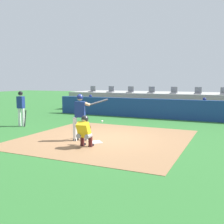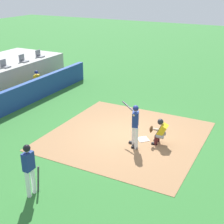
{
  "view_description": "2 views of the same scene",
  "coord_description": "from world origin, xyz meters",
  "px_view_note": "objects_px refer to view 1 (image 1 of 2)",
  "views": [
    {
      "loc": [
        4.61,
        -9.39,
        2.32
      ],
      "look_at": [
        0.0,
        0.7,
        1.0
      ],
      "focal_mm": 42.6,
      "sensor_mm": 36.0,
      "label": 1
    },
    {
      "loc": [
        -11.45,
        -5.33,
        6.32
      ],
      "look_at": [
        0.0,
        0.7,
        1.0
      ],
      "focal_mm": 51.45,
      "sensor_mm": 36.0,
      "label": 2
    }
  ],
  "objects_px": {
    "stadium_seat_2": "(130,91)",
    "stadium_seat_6": "(224,93)",
    "home_plate": "(95,142)",
    "stadium_seat_4": "(174,92)",
    "stadium_seat_1": "(111,91)",
    "stadium_seat_3": "(151,91)",
    "dugout_player_1": "(204,108)",
    "batter_at_plate": "(81,114)",
    "stadium_seat_5": "(198,92)",
    "stadium_seat_0": "(92,90)",
    "on_deck_batter": "(21,106)",
    "dugout_player_0": "(90,103)",
    "catcher_crouched": "(85,130)"
  },
  "relations": [
    {
      "from": "batter_at_plate",
      "to": "dugout_player_1",
      "type": "xyz_separation_m",
      "value": [
        3.73,
        8.04,
        -0.36
      ]
    },
    {
      "from": "home_plate",
      "to": "dugout_player_0",
      "type": "bearing_deg",
      "value": 120.54
    },
    {
      "from": "stadium_seat_0",
      "to": "stadium_seat_3",
      "type": "bearing_deg",
      "value": 0.0
    },
    {
      "from": "dugout_player_1",
      "to": "stadium_seat_1",
      "type": "xyz_separation_m",
      "value": [
        -7.11,
        2.03,
        0.86
      ]
    },
    {
      "from": "stadium_seat_2",
      "to": "stadium_seat_6",
      "type": "height_order",
      "value": "same"
    },
    {
      "from": "stadium_seat_2",
      "to": "home_plate",
      "type": "bearing_deg",
      "value": -76.53
    },
    {
      "from": "stadium_seat_4",
      "to": "stadium_seat_5",
      "type": "height_order",
      "value": "same"
    },
    {
      "from": "stadium_seat_0",
      "to": "stadium_seat_4",
      "type": "bearing_deg",
      "value": 0.0
    },
    {
      "from": "dugout_player_0",
      "to": "dugout_player_1",
      "type": "xyz_separation_m",
      "value": [
        7.85,
        0.0,
        0.0
      ]
    },
    {
      "from": "home_plate",
      "to": "dugout_player_1",
      "type": "relative_size",
      "value": 0.34
    },
    {
      "from": "on_deck_batter",
      "to": "stadium_seat_4",
      "type": "bearing_deg",
      "value": 54.98
    },
    {
      "from": "dugout_player_1",
      "to": "stadium_seat_5",
      "type": "xyz_separation_m",
      "value": [
        -0.61,
        2.03,
        0.86
      ]
    },
    {
      "from": "on_deck_batter",
      "to": "stadium_seat_2",
      "type": "relative_size",
      "value": 3.72
    },
    {
      "from": "on_deck_batter",
      "to": "stadium_seat_0",
      "type": "height_order",
      "value": "stadium_seat_0"
    },
    {
      "from": "stadium_seat_2",
      "to": "stadium_seat_6",
      "type": "bearing_deg",
      "value": 0.0
    },
    {
      "from": "stadium_seat_1",
      "to": "stadium_seat_4",
      "type": "bearing_deg",
      "value": 0.0
    },
    {
      "from": "catcher_crouched",
      "to": "stadium_seat_3",
      "type": "height_order",
      "value": "stadium_seat_3"
    },
    {
      "from": "stadium_seat_2",
      "to": "stadium_seat_5",
      "type": "xyz_separation_m",
      "value": [
        4.88,
        0.0,
        0.0
      ]
    },
    {
      "from": "stadium_seat_0",
      "to": "dugout_player_0",
      "type": "bearing_deg",
      "value": -66.55
    },
    {
      "from": "home_plate",
      "to": "catcher_crouched",
      "type": "distance_m",
      "value": 0.93
    },
    {
      "from": "dugout_player_0",
      "to": "stadium_seat_0",
      "type": "relative_size",
      "value": 2.71
    },
    {
      "from": "home_plate",
      "to": "stadium_seat_4",
      "type": "xyz_separation_m",
      "value": [
        0.81,
        10.18,
        1.51
      ]
    },
    {
      "from": "catcher_crouched",
      "to": "stadium_seat_6",
      "type": "bearing_deg",
      "value": 69.47
    },
    {
      "from": "stadium_seat_1",
      "to": "stadium_seat_5",
      "type": "xyz_separation_m",
      "value": [
        6.5,
        0.0,
        0.0
      ]
    },
    {
      "from": "on_deck_batter",
      "to": "stadium_seat_3",
      "type": "bearing_deg",
      "value": 62.99
    },
    {
      "from": "stadium_seat_4",
      "to": "stadium_seat_6",
      "type": "distance_m",
      "value": 3.25
    },
    {
      "from": "dugout_player_1",
      "to": "stadium_seat_3",
      "type": "xyz_separation_m",
      "value": [
        -3.86,
        2.03,
        0.86
      ]
    },
    {
      "from": "batter_at_plate",
      "to": "stadium_seat_1",
      "type": "distance_m",
      "value": 10.64
    },
    {
      "from": "on_deck_batter",
      "to": "dugout_player_1",
      "type": "bearing_deg",
      "value": 38.31
    },
    {
      "from": "home_plate",
      "to": "stadium_seat_3",
      "type": "height_order",
      "value": "stadium_seat_3"
    },
    {
      "from": "stadium_seat_1",
      "to": "stadium_seat_5",
      "type": "bearing_deg",
      "value": 0.0
    },
    {
      "from": "home_plate",
      "to": "on_deck_batter",
      "type": "height_order",
      "value": "on_deck_batter"
    },
    {
      "from": "batter_at_plate",
      "to": "on_deck_batter",
      "type": "relative_size",
      "value": 1.01
    },
    {
      "from": "on_deck_batter",
      "to": "stadium_seat_3",
      "type": "height_order",
      "value": "stadium_seat_3"
    },
    {
      "from": "catcher_crouched",
      "to": "stadium_seat_2",
      "type": "distance_m",
      "value": 11.21
    },
    {
      "from": "home_plate",
      "to": "stadium_seat_4",
      "type": "relative_size",
      "value": 0.92
    },
    {
      "from": "stadium_seat_0",
      "to": "stadium_seat_3",
      "type": "distance_m",
      "value": 4.88
    },
    {
      "from": "stadium_seat_5",
      "to": "batter_at_plate",
      "type": "bearing_deg",
      "value": -107.19
    },
    {
      "from": "stadium_seat_1",
      "to": "stadium_seat_6",
      "type": "xyz_separation_m",
      "value": [
        8.13,
        0.0,
        0.0
      ]
    },
    {
      "from": "stadium_seat_0",
      "to": "stadium_seat_6",
      "type": "relative_size",
      "value": 1.0
    },
    {
      "from": "on_deck_batter",
      "to": "dugout_player_0",
      "type": "bearing_deg",
      "value": 86.95
    },
    {
      "from": "dugout_player_1",
      "to": "stadium_seat_5",
      "type": "distance_m",
      "value": 2.29
    },
    {
      "from": "stadium_seat_1",
      "to": "stadium_seat_3",
      "type": "bearing_deg",
      "value": 0.0
    },
    {
      "from": "on_deck_batter",
      "to": "stadium_seat_0",
      "type": "distance_m",
      "value": 8.54
    },
    {
      "from": "stadium_seat_1",
      "to": "stadium_seat_5",
      "type": "height_order",
      "value": "same"
    },
    {
      "from": "on_deck_batter",
      "to": "stadium_seat_4",
      "type": "height_order",
      "value": "stadium_seat_4"
    },
    {
      "from": "dugout_player_1",
      "to": "stadium_seat_2",
      "type": "height_order",
      "value": "stadium_seat_2"
    },
    {
      "from": "stadium_seat_1",
      "to": "dugout_player_0",
      "type": "bearing_deg",
      "value": -110.04
    },
    {
      "from": "stadium_seat_3",
      "to": "stadium_seat_2",
      "type": "bearing_deg",
      "value": 180.0
    },
    {
      "from": "stadium_seat_6",
      "to": "on_deck_batter",
      "type": "bearing_deg",
      "value": -137.27
    }
  ]
}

